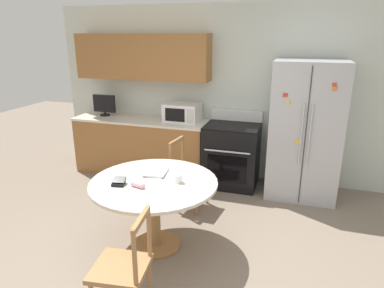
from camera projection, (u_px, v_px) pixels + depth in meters
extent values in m
plane|color=gray|center=(149.00, 274.00, 3.25)|extent=(14.00, 14.00, 0.00)
cube|color=silver|center=(217.00, 93.00, 5.25)|extent=(5.20, 0.10, 2.60)
cube|color=#936033|center=(142.00, 57.00, 5.21)|extent=(2.12, 0.34, 0.68)
cube|color=#936033|center=(142.00, 147.00, 5.52)|extent=(2.12, 0.62, 0.86)
cube|color=beige|center=(141.00, 120.00, 5.38)|extent=(2.14, 0.64, 0.03)
cube|color=#B2B5BA|center=(305.00, 131.00, 4.60)|extent=(0.92, 0.71, 1.86)
cube|color=#333333|center=(305.00, 138.00, 4.28)|extent=(0.01, 0.01, 1.78)
cylinder|color=silver|center=(301.00, 135.00, 4.27)|extent=(0.02, 0.02, 0.78)
cylinder|color=silver|center=(310.00, 135.00, 4.24)|extent=(0.02, 0.02, 0.78)
cube|color=yellow|center=(288.00, 102.00, 4.21)|extent=(0.05, 0.02, 0.04)
cube|color=orange|center=(334.00, 89.00, 4.01)|extent=(0.06, 0.01, 0.04)
cube|color=red|center=(334.00, 85.00, 3.99)|extent=(0.05, 0.02, 0.04)
cube|color=yellow|center=(299.00, 142.00, 4.31)|extent=(0.07, 0.01, 0.05)
cube|color=red|center=(285.00, 95.00, 4.19)|extent=(0.06, 0.02, 0.05)
cube|color=black|center=(231.00, 156.00, 5.07)|extent=(0.78, 0.64, 0.90)
cube|color=black|center=(227.00, 169.00, 4.80)|extent=(0.56, 0.01, 0.40)
cylinder|color=silver|center=(227.00, 152.00, 4.69)|extent=(0.64, 0.02, 0.02)
cube|color=black|center=(233.00, 126.00, 4.92)|extent=(0.78, 0.64, 0.02)
cube|color=white|center=(236.00, 115.00, 5.16)|extent=(0.78, 0.06, 0.16)
cube|color=white|center=(182.00, 112.00, 5.18)|extent=(0.52, 0.39, 0.28)
cube|color=black|center=(175.00, 115.00, 5.02)|extent=(0.30, 0.01, 0.19)
cube|color=silver|center=(190.00, 116.00, 4.95)|extent=(0.10, 0.01, 0.20)
cylinder|color=black|center=(105.00, 115.00, 5.59)|extent=(0.16, 0.16, 0.02)
cylinder|color=black|center=(105.00, 113.00, 5.58)|extent=(0.03, 0.03, 0.04)
cube|color=black|center=(104.00, 103.00, 5.53)|extent=(0.38, 0.05, 0.28)
cylinder|color=beige|center=(154.00, 183.00, 3.46)|extent=(1.30, 1.30, 0.03)
cylinder|color=#9E7042|center=(155.00, 214.00, 3.57)|extent=(0.11, 0.11, 0.70)
cylinder|color=#9E7042|center=(156.00, 244.00, 3.68)|extent=(0.52, 0.52, 0.03)
cube|color=#9E7042|center=(120.00, 268.00, 2.67)|extent=(0.47, 0.47, 0.04)
cylinder|color=#9E7042|center=(111.00, 275.00, 2.93)|extent=(0.04, 0.04, 0.41)
cylinder|color=#9E7042|center=(149.00, 280.00, 2.87)|extent=(0.04, 0.04, 0.41)
cylinder|color=#9E7042|center=(135.00, 258.00, 2.40)|extent=(0.04, 0.04, 0.45)
cylinder|color=#9E7042|center=(149.00, 231.00, 2.72)|extent=(0.04, 0.04, 0.45)
cube|color=#9E7042|center=(141.00, 219.00, 2.50)|extent=(0.08, 0.35, 0.04)
cube|color=#9E7042|center=(190.00, 176.00, 4.39)|extent=(0.47, 0.47, 0.04)
cylinder|color=#9E7042|center=(207.00, 189.00, 4.54)|extent=(0.04, 0.04, 0.41)
cylinder|color=#9E7042|center=(197.00, 200.00, 4.24)|extent=(0.04, 0.04, 0.41)
cylinder|color=#9E7042|center=(184.00, 185.00, 4.68)|extent=(0.04, 0.04, 0.41)
cylinder|color=#9E7042|center=(172.00, 195.00, 4.38)|extent=(0.04, 0.04, 0.41)
cylinder|color=#9E7042|center=(182.00, 152.00, 4.54)|extent=(0.04, 0.04, 0.45)
cylinder|color=#9E7042|center=(170.00, 160.00, 4.24)|extent=(0.04, 0.04, 0.45)
cube|color=#9E7042|center=(176.00, 141.00, 4.33)|extent=(0.08, 0.35, 0.04)
cylinder|color=silver|center=(179.00, 179.00, 3.42)|extent=(0.08, 0.08, 0.08)
cylinder|color=#4C8C59|center=(179.00, 180.00, 3.42)|extent=(0.07, 0.07, 0.05)
cylinder|color=pink|center=(138.00, 185.00, 3.31)|extent=(0.15, 0.09, 0.05)
cube|color=black|center=(118.00, 184.00, 3.36)|extent=(0.14, 0.12, 0.03)
cube|color=black|center=(119.00, 180.00, 3.38)|extent=(0.14, 0.12, 0.06)
cube|color=white|center=(156.00, 172.00, 3.66)|extent=(0.22, 0.30, 0.01)
cube|color=beige|center=(156.00, 172.00, 3.66)|extent=(0.24, 0.31, 0.01)
cube|color=silver|center=(156.00, 171.00, 3.66)|extent=(0.26, 0.33, 0.01)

